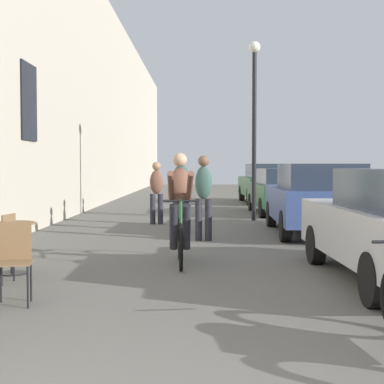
{
  "coord_description": "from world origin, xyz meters",
  "views": [
    {
      "loc": [
        0.61,
        -2.55,
        1.51
      ],
      "look_at": [
        0.38,
        12.62,
        0.82
      ],
      "focal_mm": 53.87,
      "sensor_mm": 36.0,
      "label": 1
    }
  ],
  "objects_px": {
    "cafe_table_far": "(12,237)",
    "pedestrian_furthest": "(179,184)",
    "pedestrian_mid": "(181,188)",
    "parked_car_fourth": "(267,183)",
    "cyclist_on_bicycle": "(180,211)",
    "pedestrian_near": "(204,193)",
    "pedestrian_far": "(157,189)",
    "parked_car_third": "(282,191)",
    "street_lamp": "(254,107)",
    "cafe_chair_mid_toward_street": "(15,257)",
    "cafe_chair_far_toward_street": "(1,243)",
    "parked_car_second": "(316,198)"
  },
  "relations": [
    {
      "from": "cafe_table_far",
      "to": "pedestrian_furthest",
      "type": "bearing_deg",
      "value": 77.93
    },
    {
      "from": "pedestrian_mid",
      "to": "cafe_table_far",
      "type": "bearing_deg",
      "value": -112.96
    },
    {
      "from": "cafe_table_far",
      "to": "parked_car_fourth",
      "type": "height_order",
      "value": "parked_car_fourth"
    },
    {
      "from": "pedestrian_mid",
      "to": "cyclist_on_bicycle",
      "type": "bearing_deg",
      "value": -88.38
    },
    {
      "from": "cyclist_on_bicycle",
      "to": "pedestrian_near",
      "type": "height_order",
      "value": "pedestrian_near"
    },
    {
      "from": "pedestrian_far",
      "to": "pedestrian_furthest",
      "type": "xyz_separation_m",
      "value": [
        0.49,
        2.36,
        0.06
      ]
    },
    {
      "from": "cafe_table_far",
      "to": "parked_car_third",
      "type": "xyz_separation_m",
      "value": [
        5.15,
        9.99,
        0.22
      ]
    },
    {
      "from": "pedestrian_far",
      "to": "street_lamp",
      "type": "distance_m",
      "value": 3.57
    },
    {
      "from": "cafe_chair_mid_toward_street",
      "to": "pedestrian_near",
      "type": "xyz_separation_m",
      "value": [
        2.09,
        5.34,
        0.45
      ]
    },
    {
      "from": "cyclist_on_bicycle",
      "to": "pedestrian_far",
      "type": "xyz_separation_m",
      "value": [
        -0.82,
        5.93,
        0.09
      ]
    },
    {
      "from": "cafe_chair_far_toward_street",
      "to": "parked_car_third",
      "type": "relative_size",
      "value": 0.22
    },
    {
      "from": "street_lamp",
      "to": "parked_car_third",
      "type": "xyz_separation_m",
      "value": [
        1.05,
        2.05,
        -2.37
      ]
    },
    {
      "from": "cafe_chair_far_toward_street",
      "to": "cyclist_on_bicycle",
      "type": "relative_size",
      "value": 0.51
    },
    {
      "from": "pedestrian_furthest",
      "to": "street_lamp",
      "type": "xyz_separation_m",
      "value": [
        2.12,
        -1.31,
        2.14
      ]
    },
    {
      "from": "cyclist_on_bicycle",
      "to": "parked_car_third",
      "type": "bearing_deg",
      "value": 72.53
    },
    {
      "from": "cafe_chair_far_toward_street",
      "to": "parked_car_fourth",
      "type": "xyz_separation_m",
      "value": [
        5.23,
        16.0,
        0.31
      ]
    },
    {
      "from": "pedestrian_near",
      "to": "pedestrian_furthest",
      "type": "distance_m",
      "value": 5.69
    },
    {
      "from": "cafe_chair_mid_toward_street",
      "to": "cafe_table_far",
      "type": "height_order",
      "value": "cafe_chair_mid_toward_street"
    },
    {
      "from": "parked_car_second",
      "to": "parked_car_fourth",
      "type": "distance_m",
      "value": 10.63
    },
    {
      "from": "street_lamp",
      "to": "cafe_table_far",
      "type": "bearing_deg",
      "value": -117.3
    },
    {
      "from": "pedestrian_near",
      "to": "pedestrian_far",
      "type": "xyz_separation_m",
      "value": [
        -1.2,
        3.28,
        -0.06
      ]
    },
    {
      "from": "cyclist_on_bicycle",
      "to": "pedestrian_far",
      "type": "bearing_deg",
      "value": 97.87
    },
    {
      "from": "parked_car_fourth",
      "to": "cafe_table_far",
      "type": "bearing_deg",
      "value": -109.04
    },
    {
      "from": "parked_car_second",
      "to": "pedestrian_furthest",
      "type": "bearing_deg",
      "value": 125.12
    },
    {
      "from": "cyclist_on_bicycle",
      "to": "parked_car_fourth",
      "type": "distance_m",
      "value": 14.71
    },
    {
      "from": "cyclist_on_bicycle",
      "to": "pedestrian_furthest",
      "type": "relative_size",
      "value": 1.03
    },
    {
      "from": "cafe_chair_far_toward_street",
      "to": "pedestrian_furthest",
      "type": "bearing_deg",
      "value": 79.11
    },
    {
      "from": "pedestrian_far",
      "to": "parked_car_fourth",
      "type": "distance_m",
      "value": 9.29
    },
    {
      "from": "cafe_chair_far_toward_street",
      "to": "parked_car_third",
      "type": "height_order",
      "value": "parked_car_third"
    },
    {
      "from": "cafe_chair_mid_toward_street",
      "to": "pedestrian_far",
      "type": "xyz_separation_m",
      "value": [
        0.89,
        8.62,
        0.39
      ]
    },
    {
      "from": "street_lamp",
      "to": "pedestrian_mid",
      "type": "bearing_deg",
      "value": -124.55
    },
    {
      "from": "cafe_table_far",
      "to": "pedestrian_near",
      "type": "height_order",
      "value": "pedestrian_near"
    },
    {
      "from": "cafe_chair_mid_toward_street",
      "to": "cafe_chair_far_toward_street",
      "type": "xyz_separation_m",
      "value": [
        -0.52,
        1.09,
        0.0
      ]
    },
    {
      "from": "pedestrian_near",
      "to": "parked_car_second",
      "type": "distance_m",
      "value": 2.72
    },
    {
      "from": "cafe_table_far",
      "to": "parked_car_fourth",
      "type": "distance_m",
      "value": 16.25
    },
    {
      "from": "cafe_table_far",
      "to": "street_lamp",
      "type": "distance_m",
      "value": 9.3
    },
    {
      "from": "cyclist_on_bicycle",
      "to": "street_lamp",
      "type": "distance_m",
      "value": 7.56
    },
    {
      "from": "cyclist_on_bicycle",
      "to": "pedestrian_far",
      "type": "height_order",
      "value": "cyclist_on_bicycle"
    },
    {
      "from": "cafe_chair_far_toward_street",
      "to": "parked_car_third",
      "type": "bearing_deg",
      "value": 64.48
    },
    {
      "from": "pedestrian_mid",
      "to": "pedestrian_furthest",
      "type": "bearing_deg",
      "value": 92.96
    },
    {
      "from": "parked_car_third",
      "to": "pedestrian_mid",
      "type": "bearing_deg",
      "value": -121.56
    },
    {
      "from": "parked_car_fourth",
      "to": "pedestrian_furthest",
      "type": "bearing_deg",
      "value": -118.55
    },
    {
      "from": "cafe_chair_far_toward_street",
      "to": "street_lamp",
      "type": "distance_m",
      "value": 9.82
    },
    {
      "from": "pedestrian_far",
      "to": "parked_car_third",
      "type": "height_order",
      "value": "pedestrian_far"
    },
    {
      "from": "cafe_chair_mid_toward_street",
      "to": "pedestrian_furthest",
      "type": "height_order",
      "value": "pedestrian_furthest"
    },
    {
      "from": "cafe_table_far",
      "to": "parked_car_fourth",
      "type": "xyz_separation_m",
      "value": [
        5.3,
        15.36,
        0.3
      ]
    },
    {
      "from": "pedestrian_near",
      "to": "cyclist_on_bicycle",
      "type": "bearing_deg",
      "value": -98.09
    },
    {
      "from": "cafe_chair_far_toward_street",
      "to": "cafe_chair_mid_toward_street",
      "type": "bearing_deg",
      "value": -64.33
    },
    {
      "from": "street_lamp",
      "to": "parked_car_third",
      "type": "bearing_deg",
      "value": 62.81
    },
    {
      "from": "pedestrian_furthest",
      "to": "cafe_table_far",
      "type": "bearing_deg",
      "value": -102.07
    }
  ]
}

